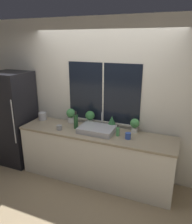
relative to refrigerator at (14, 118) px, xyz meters
The scene contains 15 objects.
ground_plane 1.95m from the refrigerator, ahead, with size 14.00×14.00×0.00m, color #937F60.
wall_back 1.81m from the refrigerator, 13.01° to the left, with size 8.00×0.09×2.70m.
wall_left 1.43m from the refrigerator, 117.43° to the left, with size 0.06×7.00×2.70m.
counter 1.76m from the refrigerator, ahead, with size 2.62×0.64×0.89m.
refrigerator is the anchor object (origin of this frame).
sink 1.73m from the refrigerator, ahead, with size 0.58×0.45×0.27m.
potted_plant_far_left 1.15m from the refrigerator, 12.82° to the left, with size 0.16×0.16×0.26m.
potted_plant_center_left 1.53m from the refrigerator, ahead, with size 0.16×0.16×0.27m.
potted_plant_center_right 1.93m from the refrigerator, ahead, with size 0.13×0.13×0.23m.
potted_plant_far_right 2.32m from the refrigerator, ahead, with size 0.15×0.15×0.24m.
soap_bottle 2.09m from the refrigerator, ahead, with size 0.05×0.05×0.19m.
bottle_tall 1.34m from the refrigerator, ahead, with size 0.07×0.07×0.31m.
mug_blue 2.27m from the refrigerator, ahead, with size 0.09×0.09×0.10m.
mug_grey 1.11m from the refrigerator, ahead, with size 0.09×0.09×0.08m.
kettle 0.58m from the refrigerator, 17.17° to the left, with size 0.15×0.15×0.16m.
Camera 1 is at (1.29, -2.75, 2.32)m, focal length 35.00 mm.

